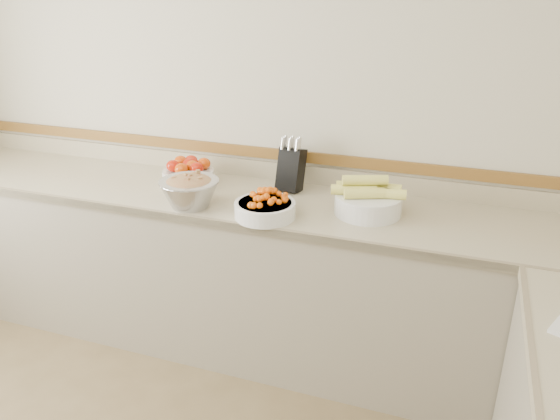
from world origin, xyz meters
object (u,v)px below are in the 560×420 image
(tomato_bowl, at_px, (189,173))
(rhubarb_bowl, at_px, (189,190))
(cherry_tomato_bowl, at_px, (265,207))
(corn_bowl, at_px, (368,200))
(knife_block, at_px, (291,168))

(tomato_bowl, xyz_separation_m, rhubarb_bowl, (0.17, -0.29, 0.02))
(cherry_tomato_bowl, bearing_deg, corn_bowl, 24.62)
(tomato_bowl, relative_size, cherry_tomato_bowl, 0.97)
(knife_block, height_order, tomato_bowl, knife_block)
(corn_bowl, bearing_deg, tomato_bowl, 175.00)
(knife_block, distance_m, corn_bowl, 0.49)
(tomato_bowl, relative_size, corn_bowl, 0.79)
(knife_block, height_order, rhubarb_bowl, knife_block)
(rhubarb_bowl, bearing_deg, knife_block, 44.68)
(tomato_bowl, distance_m, cherry_tomato_bowl, 0.63)
(tomato_bowl, height_order, cherry_tomato_bowl, cherry_tomato_bowl)
(knife_block, relative_size, cherry_tomato_bowl, 1.02)
(knife_block, xyz_separation_m, tomato_bowl, (-0.56, -0.10, -0.06))
(tomato_bowl, bearing_deg, corn_bowl, -5.00)
(tomato_bowl, relative_size, rhubarb_bowl, 0.96)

